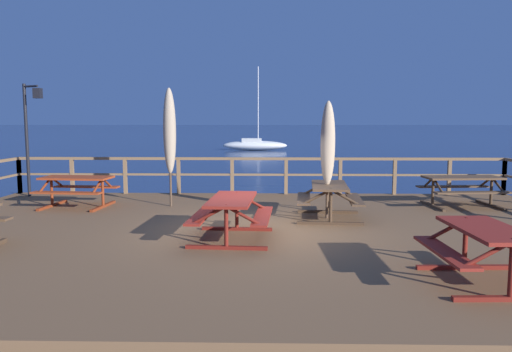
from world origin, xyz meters
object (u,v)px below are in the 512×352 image
Objects in this scene: picnic_table_front_left at (232,209)px; picnic_table_back_left at (462,185)px; picnic_table_mid_right at (77,185)px; lamp_post_hooked at (31,123)px; patio_umbrella_short_front at (170,132)px; sailboat_distant at (255,145)px; picnic_table_back_right at (329,194)px; patio_umbrella_tall_back_left at (328,144)px; picnic_table_mid_centre at (487,243)px.

picnic_table_back_left is (5.57, 3.58, 0.00)m from picnic_table_front_left.
picnic_table_front_left and picnic_table_mid_right have the same top height.
patio_umbrella_short_front is at bearing -19.62° from lamp_post_hooked.
sailboat_distant is at bearing 87.83° from patio_umbrella_short_front.
lamp_post_hooked reaches higher than picnic_table_back_left.
picnic_table_back_right is at bearing -12.36° from picnic_table_mid_right.
sailboat_distant is at bearing 94.03° from patio_umbrella_tall_back_left.
lamp_post_hooked is at bearing 140.46° from picnic_table_front_left.
sailboat_distant reaches higher than patio_umbrella_short_front.
patio_umbrella_tall_back_left is 0.87× the size of patio_umbrella_short_front.
sailboat_distant is (3.62, 34.07, -0.65)m from picnic_table_mid_right.
picnic_table_mid_right is at bearing 167.74° from patio_umbrella_tall_back_left.
picnic_table_mid_centre is 0.85× the size of picnic_table_back_left.
patio_umbrella_tall_back_left is (1.97, 1.99, 1.10)m from picnic_table_front_left.
patio_umbrella_short_front reaches higher than patio_umbrella_tall_back_left.
patio_umbrella_short_front reaches higher than picnic_table_back_left.
picnic_table_mid_centre is (1.54, -4.39, -0.00)m from picnic_table_back_right.
lamp_post_hooked reaches higher than picnic_table_front_left.
picnic_table_mid_right is (-4.14, 3.32, -0.00)m from picnic_table_front_left.
picnic_table_mid_centre is 12.22m from lamp_post_hooked.
picnic_table_mid_centre is 8.08m from patio_umbrella_short_front.
picnic_table_mid_centre is 4.30m from picnic_table_front_left.
lamp_post_hooked is 0.41× the size of sailboat_distant.
picnic_table_front_left is 0.25× the size of sailboat_distant.
picnic_table_mid_right is 0.24× the size of sailboat_distant.
patio_umbrella_tall_back_left is (-3.60, -1.59, 1.10)m from picnic_table_back_left.
patio_umbrella_tall_back_left is 0.34× the size of sailboat_distant.
lamp_post_hooked is at bearing 159.53° from patio_umbrella_tall_back_left.
picnic_table_front_left is 3.01m from patio_umbrella_tall_back_left.
patio_umbrella_short_front is 34.00m from sailboat_distant.
lamp_post_hooked is (-1.90, 1.66, 1.56)m from picnic_table_mid_right.
picnic_table_mid_centre is at bearing -36.71° from picnic_table_mid_right.
picnic_table_mid_centre is 0.89× the size of picnic_table_front_left.
lamp_post_hooked is at bearing 138.76° from picnic_table_mid_right.
sailboat_distant is at bearing 94.10° from picnic_table_back_right.
picnic_table_front_left is 7.98m from lamp_post_hooked.
picnic_table_back_right and picnic_table_mid_centre have the same top height.
lamp_post_hooked is (-9.59, 7.40, 1.56)m from picnic_table_mid_centre.
picnic_table_back_right is at bearing -24.74° from patio_umbrella_tall_back_left.
picnic_table_front_left is (-2.02, -1.97, 0.00)m from picnic_table_back_right.
picnic_table_mid_right is 34.27m from sailboat_distant.
patio_umbrella_short_front is 0.39× the size of sailboat_distant.
sailboat_distant reaches higher than picnic_table_front_left.
sailboat_distant reaches higher than patio_umbrella_tall_back_left.
picnic_table_back_right is 4.65m from picnic_table_mid_centre.
patio_umbrella_tall_back_left reaches higher than picnic_table_front_left.
sailboat_distant reaches higher than lamp_post_hooked.
picnic_table_mid_right is 0.61× the size of patio_umbrella_short_front.
picnic_table_back_right is at bearing -20.49° from lamp_post_hooked.
picnic_table_back_right is 3.90m from picnic_table_back_left.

